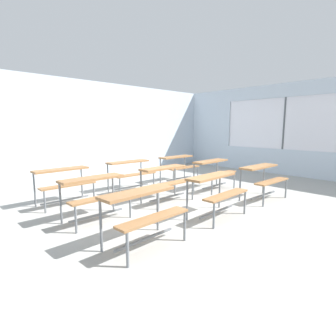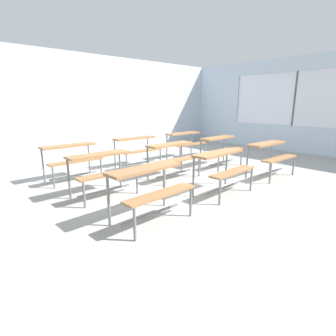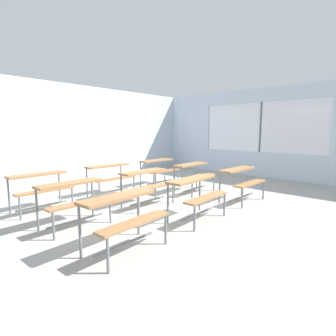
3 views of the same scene
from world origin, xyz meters
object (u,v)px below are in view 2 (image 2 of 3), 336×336
Objects in this scene: desk_bench_r1c0 at (102,164)px; desk_bench_r1c1 at (173,152)px; desk_bench_r0c0 at (150,182)px; desk_bench_r0c1 at (223,163)px; desk_bench_r2c0 at (71,154)px; desk_bench_r1c2 at (221,144)px; desk_bench_r2c2 at (186,139)px; desk_bench_r2c1 at (137,145)px; desk_bench_r0c2 at (271,151)px.

desk_bench_r1c1 is at bearing -0.14° from desk_bench_r1c0.
desk_bench_r1c1 is at bearing 36.11° from desk_bench_r0c0.
desk_bench_r0c0 is 1.00× the size of desk_bench_r0c1.
desk_bench_r0c0 is 1.02× the size of desk_bench_r2c0.
desk_bench_r1c1 is 1.00× the size of desk_bench_r2c0.
desk_bench_r1c2 is (1.63, -0.02, 0.00)m from desk_bench_r1c1.
desk_bench_r0c0 is at bearing -160.11° from desk_bench_r1c2.
desk_bench_r0c0 is 1.02× the size of desk_bench_r2c2.
desk_bench_r2c0 is (-0.02, 1.30, 0.00)m from desk_bench_r1c0.
desk_bench_r2c2 is (3.33, 2.63, 0.00)m from desk_bench_r0c0.
desk_bench_r2c0 is (-1.68, 2.59, 0.00)m from desk_bench_r0c1.
desk_bench_r1c0 is (-1.66, 1.29, 0.00)m from desk_bench_r0c1.
desk_bench_r1c0 is at bearing 177.93° from desk_bench_r1c2.
desk_bench_r2c2 is at bearing -0.69° from desk_bench_r2c1.
desk_bench_r1c1 and desk_bench_r2c1 have the same top height.
desk_bench_r1c0 is 1.67m from desk_bench_r1c1.
desk_bench_r0c2 is 1.01× the size of desk_bench_r2c2.
desk_bench_r2c2 is at bearing 54.13° from desk_bench_r0c1.
desk_bench_r1c1 is 0.99× the size of desk_bench_r2c1.
desk_bench_r0c2 is at bearing -22.17° from desk_bench_r1c0.
desk_bench_r1c0 is 1.00× the size of desk_bench_r2c2.
desk_bench_r0c1 is 1.31m from desk_bench_r1c1.
desk_bench_r0c2 is at bearing -89.14° from desk_bench_r2c2.
desk_bench_r0c2 is 1.01× the size of desk_bench_r1c1.
desk_bench_r0c0 is at bearing -90.76° from desk_bench_r1c0.
desk_bench_r1c2 is (3.30, 0.00, 0.00)m from desk_bench_r1c0.
desk_bench_r2c2 is at bearing -0.82° from desk_bench_r2c0.
desk_bench_r2c1 is (1.70, 0.06, 0.00)m from desk_bench_r2c0.
desk_bench_r0c1 is at bearing -91.05° from desk_bench_r1c1.
desk_bench_r1c2 is at bearing 19.14° from desk_bench_r0c0.
desk_bench_r2c2 is (3.33, 1.30, 0.00)m from desk_bench_r1c0.
desk_bench_r0c2 is 1.00× the size of desk_bench_r2c1.
desk_bench_r1c0 and desk_bench_r2c0 have the same top height.
desk_bench_r1c0 and desk_bench_r1c1 have the same top height.
desk_bench_r1c2 is (3.30, 1.33, 0.00)m from desk_bench_r0c0.
desk_bench_r1c0 is at bearing -179.58° from desk_bench_r1c1.
desk_bench_r0c2 is at bearing -90.21° from desk_bench_r1c2.
desk_bench_r2c1 is (0.02, 2.65, 0.00)m from desk_bench_r0c1.
desk_bench_r1c2 is at bearing 93.19° from desk_bench_r0c2.
desk_bench_r0c2 is 2.60m from desk_bench_r2c2.
desk_bench_r0c2 is (3.34, 0.03, 0.00)m from desk_bench_r0c0.
desk_bench_r0c2 is at bearing -38.48° from desk_bench_r2c0.
desk_bench_r2c1 is at bearing 178.52° from desk_bench_r2c2.
desk_bench_r1c0 is at bearing 87.27° from desk_bench_r0c0.
desk_bench_r2c1 and desk_bench_r2c2 have the same top height.
desk_bench_r0c0 is at bearing -141.35° from desk_bench_r1c1.
desk_bench_r0c2 is 3.59m from desk_bench_r1c0.
desk_bench_r0c1 and desk_bench_r1c2 have the same top height.
desk_bench_r0c1 and desk_bench_r2c1 have the same top height.
desk_bench_r0c0 is at bearing -120.43° from desk_bench_r2c1.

